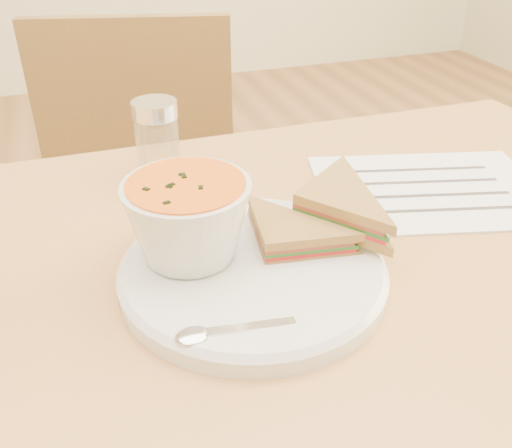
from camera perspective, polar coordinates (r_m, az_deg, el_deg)
name	(u,v)px	position (r m, az deg, el deg)	size (l,w,h in m)	color
chair_far	(141,266)	(1.14, -11.45, -4.16)	(0.38, 0.38, 0.87)	brown
plate	(253,273)	(0.55, -0.31, -4.92)	(0.26, 0.26, 0.02)	silver
soup_bowl	(189,224)	(0.54, -6.76, 0.04)	(0.12, 0.12, 0.08)	silver
sandwich_half_a	(265,257)	(0.53, 0.92, -3.37)	(0.10, 0.10, 0.03)	#B0843E
sandwich_half_b	(292,209)	(0.58, 3.67, 1.50)	(0.11, 0.11, 0.03)	#B0843E
spoon	(249,328)	(0.47, -0.66, -10.36)	(0.16, 0.03, 0.01)	silver
paper_menu	(430,189)	(0.74, 17.00, 3.32)	(0.28, 0.20, 0.00)	white
condiment_shaker	(157,140)	(0.73, -9.83, 8.27)	(0.06, 0.06, 0.10)	silver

